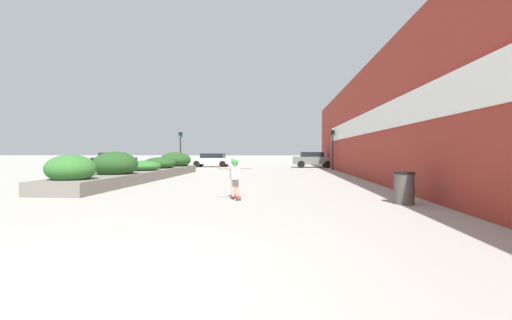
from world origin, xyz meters
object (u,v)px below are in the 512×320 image
skateboard (235,197)px  car_center_right (212,160)px  trash_bin (404,188)px  skateboarder (235,174)px  car_leftmost (313,159)px  car_center_left (114,159)px  traffic_light_left (180,144)px  traffic_light_right (333,143)px

skateboard → car_center_right: bearing=77.3°
skateboard → trash_bin: (5.10, -0.61, 0.40)m
skateboard → skateboarder: (-0.00, -0.00, 0.74)m
car_center_right → car_leftmost: bearing=-92.3°
car_center_left → car_center_right: 10.69m
skateboard → traffic_light_left: 19.92m
skateboard → car_center_right: 24.34m
car_center_left → skateboard: bearing=34.2°
skateboard → car_center_left: 29.20m
car_center_right → skateboard: bearing=-166.4°
car_leftmost → traffic_light_left: bearing=-67.8°
traffic_light_left → skateboarder: bearing=-68.1°
traffic_light_left → trash_bin: bearing=-56.6°
skateboarder → traffic_light_right: 19.12m
skateboarder → traffic_light_left: traffic_light_left is taller
skateboarder → car_center_left: (-16.40, 24.15, -0.04)m
trash_bin → car_center_left: 32.79m
skateboarder → car_leftmost: 23.68m
car_center_left → car_center_right: bearing=87.3°
car_center_left → traffic_light_right: (22.14, -5.97, 1.53)m
traffic_light_right → car_leftmost: bearing=103.1°
car_leftmost → traffic_light_left: 12.99m
car_leftmost → traffic_light_left: traffic_light_left is taller
car_leftmost → car_center_left: size_ratio=0.96×
skateboard → car_center_left: size_ratio=0.18×
trash_bin → car_center_left: size_ratio=0.22×
traffic_light_left → traffic_light_right: size_ratio=0.97×
skateboard → car_center_right: (-5.72, 23.65, 0.67)m
skateboarder → trash_bin: 5.15m
car_center_left → traffic_light_left: size_ratio=1.30×
traffic_light_left → skateboard: bearing=-68.1°
trash_bin → traffic_light_right: bearing=88.0°
traffic_light_left → traffic_light_right: (13.14, -0.19, 0.06)m
traffic_light_right → car_center_right: bearing=154.5°
traffic_light_right → car_center_left: bearing=164.9°
car_leftmost → car_center_left: 20.98m
skateboarder → traffic_light_left: size_ratio=0.36×
trash_bin → traffic_light_left: 22.79m
skateboard → car_center_left: (-16.40, 24.15, 0.70)m
skateboard → skateboarder: bearing=-120.6°
trash_bin → traffic_light_left: bearing=123.4°
trash_bin → car_center_right: (-10.82, 24.26, 0.27)m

